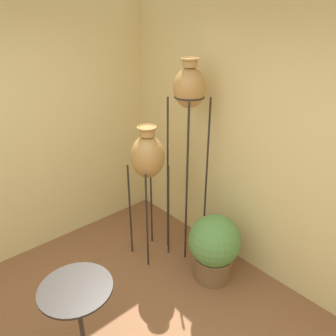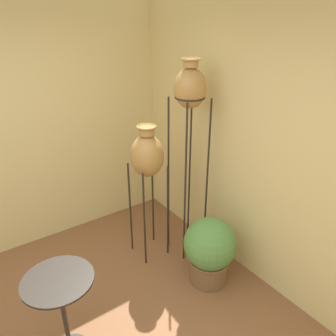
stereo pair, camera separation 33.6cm
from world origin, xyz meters
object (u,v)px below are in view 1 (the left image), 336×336
(vase_stand_tall, at_px, (189,94))
(side_table, at_px, (79,310))
(potted_plant, at_px, (214,246))
(vase_stand_medium, at_px, (148,158))

(vase_stand_tall, bearing_deg, side_table, -162.14)
(potted_plant, bearing_deg, vase_stand_tall, 75.45)
(vase_stand_tall, bearing_deg, vase_stand_medium, 154.45)
(side_table, bearing_deg, vase_stand_tall, 17.86)
(vase_stand_tall, bearing_deg, potted_plant, -104.55)
(vase_stand_medium, xyz_separation_m, side_table, (-1.19, -0.69, -0.62))
(potted_plant, bearing_deg, side_table, 178.64)
(side_table, height_order, potted_plant, side_table)
(side_table, bearing_deg, vase_stand_medium, 29.98)
(vase_stand_tall, xyz_separation_m, vase_stand_medium, (-0.38, 0.18, -0.61))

